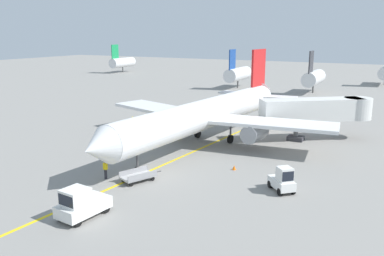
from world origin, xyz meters
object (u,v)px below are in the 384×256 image
at_px(airliner, 207,114).
at_px(belt_loader_forward_hold, 131,138).
at_px(safety_cone_nose_right, 148,128).
at_px(baggage_cart_loaded, 138,176).
at_px(ground_crew_marshaller, 105,169).
at_px(safety_cone_nose_left, 100,149).
at_px(jet_bridge, 323,110).
at_px(pushback_tug, 81,204).
at_px(safety_cone_wingtip_left, 234,167).
at_px(baggage_tug_near_wing, 283,180).

height_order(airliner, belt_loader_forward_hold, airliner).
bearing_deg(belt_loader_forward_hold, safety_cone_nose_right, 108.58).
height_order(airliner, baggage_cart_loaded, airliner).
height_order(airliner, ground_crew_marshaller, airliner).
bearing_deg(belt_loader_forward_hold, safety_cone_nose_left, -109.28).
relative_size(ground_crew_marshaller, safety_cone_nose_right, 3.86).
bearing_deg(jet_bridge, belt_loader_forward_hold, -146.01).
height_order(pushback_tug, safety_cone_wingtip_left, pushback_tug).
xyz_separation_m(baggage_tug_near_wing, ground_crew_marshaller, (-14.16, -4.38, -0.02)).
xyz_separation_m(jet_bridge, baggage_tug_near_wing, (0.54, -18.03, -2.62)).
bearing_deg(safety_cone_wingtip_left, ground_crew_marshaller, -139.93).
relative_size(safety_cone_nose_left, safety_cone_wingtip_left, 1.00).
relative_size(jet_bridge, pushback_tug, 3.10).
distance_m(jet_bridge, pushback_tug, 30.84).
bearing_deg(safety_cone_wingtip_left, safety_cone_nose_left, -175.60).
height_order(baggage_cart_loaded, ground_crew_marshaller, ground_crew_marshaller).
height_order(airliner, pushback_tug, airliner).
xyz_separation_m(safety_cone_nose_left, safety_cone_wingtip_left, (14.90, 1.15, 0.00)).
relative_size(baggage_cart_loaded, safety_cone_nose_right, 8.58).
relative_size(safety_cone_nose_left, safety_cone_nose_right, 1.00).
bearing_deg(jet_bridge, safety_cone_nose_right, -164.00).
bearing_deg(safety_cone_wingtip_left, safety_cone_nose_right, 150.04).
distance_m(jet_bridge, belt_loader_forward_hold, 22.36).
xyz_separation_m(safety_cone_nose_left, safety_cone_nose_right, (-0.88, 10.24, 0.00)).
xyz_separation_m(ground_crew_marshaller, safety_cone_nose_right, (-6.97, 16.51, -0.69)).
height_order(baggage_cart_loaded, safety_cone_nose_right, baggage_cart_loaded).
bearing_deg(safety_cone_nose_left, baggage_tug_near_wing, -5.31).
bearing_deg(pushback_tug, ground_crew_marshaller, 117.76).
bearing_deg(safety_cone_nose_right, safety_cone_wingtip_left, -29.96).
height_order(belt_loader_forward_hold, safety_cone_nose_left, belt_loader_forward_hold).
distance_m(baggage_tug_near_wing, safety_cone_nose_right, 24.37).
distance_m(airliner, belt_loader_forward_hold, 9.00).
bearing_deg(ground_crew_marshaller, safety_cone_nose_left, 134.17).
bearing_deg(ground_crew_marshaller, baggage_cart_loaded, 16.12).
bearing_deg(belt_loader_forward_hold, jet_bridge, 33.99).
xyz_separation_m(ground_crew_marshaller, safety_cone_wingtip_left, (8.81, 7.42, -0.69)).
xyz_separation_m(airliner, jet_bridge, (11.06, 7.92, 0.12)).
distance_m(belt_loader_forward_hold, safety_cone_nose_left, 4.00).
distance_m(ground_crew_marshaller, safety_cone_nose_right, 17.94).
relative_size(airliner, belt_loader_forward_hold, 6.93).
distance_m(baggage_tug_near_wing, safety_cone_wingtip_left, 6.19).
relative_size(airliner, pushback_tug, 9.37).
distance_m(jet_bridge, baggage_tug_near_wing, 18.23).
relative_size(airliner, ground_crew_marshaller, 20.79).
distance_m(pushback_tug, belt_loader_forward_hold, 18.55).
height_order(safety_cone_nose_right, safety_cone_wingtip_left, same).
xyz_separation_m(pushback_tug, baggage_tug_near_wing, (10.69, 10.99, -0.07)).
xyz_separation_m(pushback_tug, safety_cone_nose_right, (-10.44, 23.11, -0.77)).
relative_size(airliner, jet_bridge, 3.02).
distance_m(pushback_tug, baggage_tug_near_wing, 15.33).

